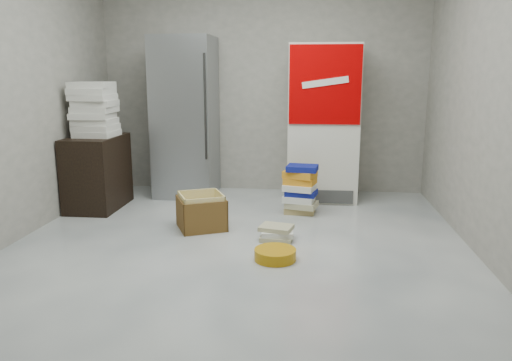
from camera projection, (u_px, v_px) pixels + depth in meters
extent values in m
plane|color=silver|center=(233.00, 259.00, 4.05)|extent=(5.00, 5.00, 0.00)
cube|color=#A69E95|center=(263.00, 79.00, 6.18)|extent=(4.00, 0.04, 2.80)
cube|color=#A69E95|center=(83.00, 105.00, 1.33)|extent=(4.00, 0.04, 2.80)
cube|color=#A69E95|center=(509.00, 84.00, 3.54)|extent=(0.04, 5.00, 2.80)
cube|color=#A7AAAF|center=(186.00, 117.00, 6.01)|extent=(0.70, 0.70, 1.90)
cylinder|color=#333333|center=(205.00, 107.00, 5.60)|extent=(0.02, 0.02, 1.19)
cube|color=silver|center=(323.00, 123.00, 5.85)|extent=(0.80, 0.70, 1.80)
cube|color=#B00001|center=(325.00, 85.00, 5.40)|extent=(0.78, 0.02, 0.85)
cube|color=white|center=(325.00, 82.00, 5.38)|extent=(0.50, 0.01, 0.14)
cube|color=#3F3F3F|center=(322.00, 197.00, 5.67)|extent=(0.70, 0.02, 0.15)
cube|color=black|center=(97.00, 172.00, 5.51)|extent=(0.50, 0.80, 0.80)
cube|color=white|center=(97.00, 133.00, 5.42)|extent=(0.41, 0.41, 0.06)
cube|color=white|center=(96.00, 127.00, 5.41)|extent=(0.40, 0.40, 0.06)
cube|color=white|center=(95.00, 121.00, 5.40)|extent=(0.42, 0.42, 0.06)
cube|color=white|center=(93.00, 116.00, 5.37)|extent=(0.43, 0.43, 0.06)
cube|color=white|center=(95.00, 109.00, 5.37)|extent=(0.40, 0.40, 0.06)
cube|color=white|center=(95.00, 103.00, 5.36)|extent=(0.42, 0.42, 0.06)
cube|color=white|center=(93.00, 97.00, 5.32)|extent=(0.41, 0.41, 0.06)
cube|color=white|center=(92.00, 91.00, 5.31)|extent=(0.40, 0.40, 0.06)
cube|color=white|center=(92.00, 85.00, 5.31)|extent=(0.42, 0.42, 0.06)
cube|color=tan|center=(300.00, 210.00, 5.38)|extent=(0.33, 0.27, 0.07)
cube|color=tan|center=(302.00, 205.00, 5.33)|extent=(0.37, 0.32, 0.06)
cube|color=silver|center=(299.00, 198.00, 5.33)|extent=(0.35, 0.30, 0.07)
cube|color=navy|center=(301.00, 193.00, 5.32)|extent=(0.36, 0.30, 0.06)
cube|color=silver|center=(299.00, 187.00, 5.30)|extent=(0.37, 0.32, 0.07)
cube|color=orange|center=(300.00, 181.00, 5.30)|extent=(0.37, 0.32, 0.07)
cube|color=orange|center=(300.00, 174.00, 5.28)|extent=(0.38, 0.34, 0.07)
cube|color=navy|center=(302.00, 168.00, 5.25)|extent=(0.35, 0.29, 0.06)
cube|color=tan|center=(276.00, 238.00, 4.51)|extent=(0.30, 0.24, 0.04)
cube|color=silver|center=(278.00, 233.00, 4.51)|extent=(0.29, 0.23, 0.05)
cube|color=tan|center=(276.00, 228.00, 4.51)|extent=(0.33, 0.28, 0.04)
cube|color=gold|center=(202.00, 227.00, 4.86)|extent=(0.53, 0.53, 0.01)
cube|color=brown|center=(197.00, 208.00, 5.02)|extent=(0.39, 0.19, 0.30)
cube|color=brown|center=(206.00, 219.00, 4.64)|extent=(0.39, 0.19, 0.30)
cube|color=brown|center=(180.00, 215.00, 4.76)|extent=(0.19, 0.39, 0.30)
cube|color=brown|center=(222.00, 211.00, 4.89)|extent=(0.19, 0.39, 0.30)
cube|color=gold|center=(197.00, 206.00, 5.00)|extent=(0.36, 0.17, 0.34)
cube|color=gold|center=(206.00, 216.00, 4.65)|extent=(0.36, 0.17, 0.34)
cube|color=gold|center=(182.00, 213.00, 4.76)|extent=(0.17, 0.36, 0.34)
cube|color=gold|center=(220.00, 209.00, 4.88)|extent=(0.17, 0.36, 0.34)
cylinder|color=#B9800A|center=(275.00, 255.00, 4.02)|extent=(0.43, 0.43, 0.09)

